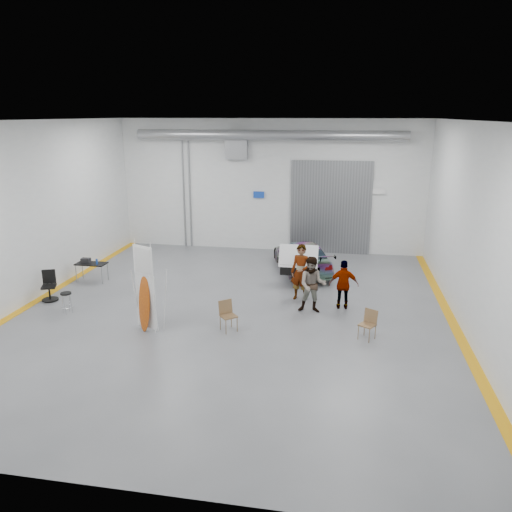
% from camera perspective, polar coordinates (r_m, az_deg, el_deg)
% --- Properties ---
extents(ground, '(16.00, 16.00, 0.00)m').
position_cam_1_polar(ground, '(16.19, -2.73, -6.53)').
color(ground, '#5B5D62').
rests_on(ground, ground).
extents(room_shell, '(14.02, 16.18, 6.01)m').
position_cam_1_polar(room_shell, '(17.21, -0.48, 8.92)').
color(room_shell, silver).
rests_on(room_shell, ground).
extents(sedan_car, '(3.04, 4.56, 1.22)m').
position_cam_1_polar(sedan_car, '(20.32, 5.31, -0.04)').
color(sedan_car, white).
rests_on(sedan_car, ground).
extents(person_a, '(0.81, 0.63, 1.96)m').
position_cam_1_polar(person_a, '(17.07, 5.16, -1.88)').
color(person_a, '#936550').
rests_on(person_a, ground).
extents(person_b, '(0.92, 0.72, 1.85)m').
position_cam_1_polar(person_b, '(16.05, 6.47, -3.29)').
color(person_b, '#43647C').
rests_on(person_b, ground).
extents(person_c, '(0.97, 0.44, 1.65)m').
position_cam_1_polar(person_c, '(16.52, 9.99, -3.24)').
color(person_c, brown).
rests_on(person_c, ground).
extents(surfboard_display, '(0.72, 0.44, 2.75)m').
position_cam_1_polar(surfboard_display, '(14.81, -12.31, -4.45)').
color(surfboard_display, white).
rests_on(surfboard_display, ground).
extents(folding_chair_near, '(0.60, 0.67, 0.91)m').
position_cam_1_polar(folding_chair_near, '(14.84, -3.13, -7.50)').
color(folding_chair_near, brown).
rests_on(folding_chair_near, ground).
extents(folding_chair_far, '(0.55, 0.60, 0.85)m').
position_cam_1_polar(folding_chair_far, '(14.64, 12.55, -8.29)').
color(folding_chair_far, brown).
rests_on(folding_chair_far, ground).
extents(shop_stool, '(0.36, 0.36, 0.70)m').
position_cam_1_polar(shop_stool, '(17.14, -20.80, -5.05)').
color(shop_stool, black).
rests_on(shop_stool, ground).
extents(work_table, '(1.15, 0.58, 0.94)m').
position_cam_1_polar(work_table, '(19.97, -18.46, -0.78)').
color(work_table, gray).
rests_on(work_table, ground).
extents(office_chair, '(0.59, 0.62, 1.03)m').
position_cam_1_polar(office_chair, '(18.52, -22.47, -3.34)').
color(office_chair, black).
rests_on(office_chair, ground).
extents(trunk_lid, '(1.43, 0.87, 0.04)m').
position_cam_1_polar(trunk_lid, '(18.36, 4.86, 0.28)').
color(trunk_lid, silver).
rests_on(trunk_lid, sedan_car).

